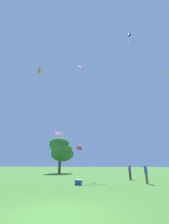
% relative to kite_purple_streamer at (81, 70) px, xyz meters
% --- Properties ---
extents(ground_plane, '(400.00, 400.00, 0.00)m').
position_rel_kite_purple_streamer_xyz_m(ground_plane, '(8.04, -27.52, -25.43)').
color(ground_plane, '#427A2D').
extents(kite_purple_streamer, '(2.58, 12.37, 27.50)m').
position_rel_kite_purple_streamer_xyz_m(kite_purple_streamer, '(0.00, 0.00, 0.00)').
color(kite_purple_streamer, purple).
rests_on(kite_purple_streamer, ground_plane).
extents(kite_orange_box, '(0.68, 8.05, 25.12)m').
position_rel_kite_purple_streamer_xyz_m(kite_orange_box, '(-9.70, -4.56, -1.33)').
color(kite_orange_box, orange).
rests_on(kite_orange_box, ground_plane).
extents(kite_red_high, '(1.93, 11.24, 7.95)m').
position_rel_kite_purple_streamer_xyz_m(kite_red_high, '(-6.08, 17.03, -18.95)').
color(kite_red_high, red).
rests_on(kite_red_high, ground_plane).
extents(kite_blue_delta, '(3.27, 7.80, 29.96)m').
position_rel_kite_purple_streamer_xyz_m(kite_blue_delta, '(12.57, -4.37, 3.87)').
color(kite_blue_delta, blue).
rests_on(kite_blue_delta, ground_plane).
extents(kite_pink_low, '(3.11, 11.69, 9.68)m').
position_rel_kite_purple_streamer_xyz_m(kite_pink_low, '(-5.98, 0.88, -17.07)').
color(kite_pink_low, pink).
rests_on(kite_pink_low, ground_plane).
extents(person_in_blue_jacket, '(0.42, 0.48, 1.72)m').
position_rel_kite_purple_streamer_xyz_m(person_in_blue_jacket, '(10.30, -12.46, -24.39)').
color(person_in_blue_jacket, black).
rests_on(person_in_blue_jacket, ground_plane).
extents(person_far_back, '(0.40, 0.48, 1.69)m').
position_rel_kite_purple_streamer_xyz_m(person_far_back, '(11.83, -16.56, -24.41)').
color(person_far_back, '#665B4C').
rests_on(person_far_back, ground_plane).
extents(tree_right_cluster, '(5.41, 5.62, 7.83)m').
position_rel_kite_purple_streamer_xyz_m(tree_right_cluster, '(-4.72, 0.08, -20.37)').
color(tree_right_cluster, brown).
rests_on(tree_right_cluster, ground_plane).
extents(picnic_cooler, '(0.60, 0.40, 0.44)m').
position_rel_kite_purple_streamer_xyz_m(picnic_cooler, '(6.02, -19.17, -25.20)').
color(picnic_cooler, '#2351B2').
rests_on(picnic_cooler, ground_plane).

